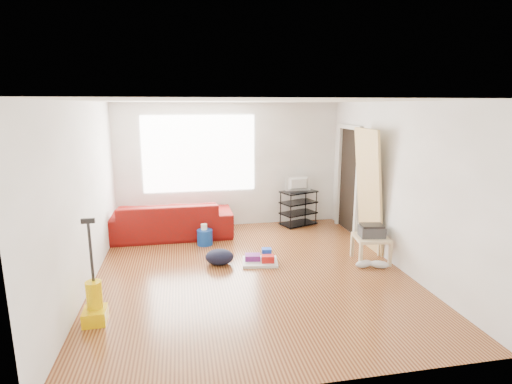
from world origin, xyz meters
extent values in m
cube|color=#532512|center=(0.00, 0.00, 0.00)|extent=(4.50, 5.00, 0.01)
cube|color=white|center=(0.00, 0.00, 2.50)|extent=(4.50, 5.00, 0.01)
cube|color=beige|center=(0.00, 2.50, 1.25)|extent=(4.50, 0.01, 2.50)
cube|color=beige|center=(0.00, -2.50, 1.25)|extent=(4.50, 0.01, 2.50)
cube|color=beige|center=(-2.25, 0.00, 1.25)|extent=(0.01, 5.00, 2.50)
cube|color=beige|center=(2.25, 0.00, 1.25)|extent=(0.01, 5.00, 2.50)
cube|color=white|center=(-0.60, 2.48, 1.50)|extent=(2.20, 0.01, 1.50)
cube|color=silver|center=(2.21, 1.25, 1.00)|extent=(0.06, 0.08, 2.00)
cube|color=silver|center=(2.21, 2.15, 1.00)|extent=(0.06, 0.08, 2.00)
cube|color=silver|center=(2.21, 1.70, 2.04)|extent=(0.06, 0.98, 0.08)
cube|color=black|center=(2.24, 1.70, 1.00)|extent=(0.01, 0.86, 1.98)
imported|color=#4B100D|center=(-1.22, 1.95, 0.00)|extent=(2.34, 0.92, 0.68)
cube|color=black|center=(1.39, 2.22, 0.03)|extent=(0.82, 0.64, 0.03)
cube|color=black|center=(1.39, 2.22, 0.26)|extent=(0.82, 0.64, 0.03)
cube|color=black|center=(1.39, 2.22, 0.48)|extent=(0.82, 0.64, 0.03)
cube|color=black|center=(1.39, 2.22, 0.71)|extent=(0.82, 0.64, 0.03)
cylinder|color=black|center=(1.14, 1.94, 0.36)|extent=(0.02, 0.02, 0.72)
cylinder|color=black|center=(1.02, 2.27, 0.36)|extent=(0.02, 0.02, 0.72)
cylinder|color=black|center=(1.76, 2.17, 0.36)|extent=(0.02, 0.02, 0.72)
cylinder|color=black|center=(1.63, 2.50, 0.36)|extent=(0.02, 0.02, 0.72)
imported|color=black|center=(1.39, 2.22, 0.87)|extent=(0.53, 0.07, 0.30)
cube|color=tan|center=(1.95, 0.10, 0.39)|extent=(0.57, 0.57, 0.05)
cube|color=tan|center=(1.69, -0.10, 0.18)|extent=(0.05, 0.05, 0.37)
cube|color=tan|center=(1.75, 0.36, 0.18)|extent=(0.05, 0.05, 0.37)
cube|color=tan|center=(2.15, -0.16, 0.18)|extent=(0.05, 0.05, 0.37)
cube|color=tan|center=(2.21, 0.29, 0.18)|extent=(0.05, 0.05, 0.37)
cube|color=#343335|center=(1.95, 0.10, 0.50)|extent=(0.42, 0.35, 0.16)
cube|color=black|center=(1.95, 0.10, 0.59)|extent=(0.38, 0.31, 0.04)
cylinder|color=#0E3993|center=(-0.60, 1.36, 0.00)|extent=(0.31, 0.31, 0.27)
cylinder|color=white|center=(-0.61, 1.39, 0.19)|extent=(0.11, 0.11, 0.10)
cube|color=silver|center=(0.20, 0.34, 0.02)|extent=(0.60, 0.51, 0.04)
cube|color=#AA1211|center=(0.31, 0.25, 0.10)|extent=(0.21, 0.16, 0.11)
cube|color=#671C76|center=(0.09, 0.39, 0.09)|extent=(0.26, 0.21, 0.09)
cube|color=blue|center=(0.33, 0.45, 0.12)|extent=(0.17, 0.15, 0.15)
ellipsoid|color=#171832|center=(-0.43, 0.42, 0.00)|extent=(0.49, 0.42, 0.24)
ellipsoid|color=silver|center=(1.74, -0.13, 0.06)|extent=(0.30, 0.16, 0.12)
ellipsoid|color=silver|center=(1.96, -0.19, 0.06)|extent=(0.32, 0.24, 0.12)
cube|color=#E1B200|center=(-2.00, -1.03, 0.08)|extent=(0.27, 0.30, 0.16)
cylinder|color=#E1B200|center=(-2.00, -0.99, 0.32)|extent=(0.18, 0.18, 0.32)
cylinder|color=black|center=(-2.00, -0.96, 0.82)|extent=(0.03, 0.03, 0.68)
cube|color=black|center=(-2.00, -0.96, 1.19)|extent=(0.15, 0.04, 0.05)
cube|color=tan|center=(2.13, 0.63, 0.00)|extent=(0.26, 0.83, 2.07)
camera|label=1|loc=(-0.96, -5.47, 2.45)|focal=28.00mm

